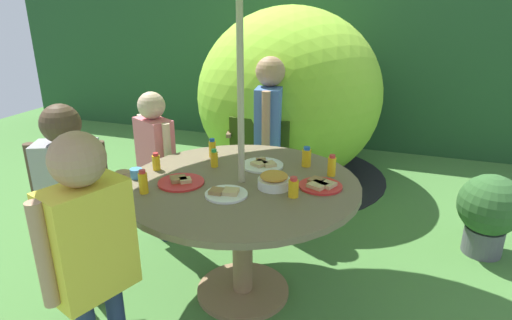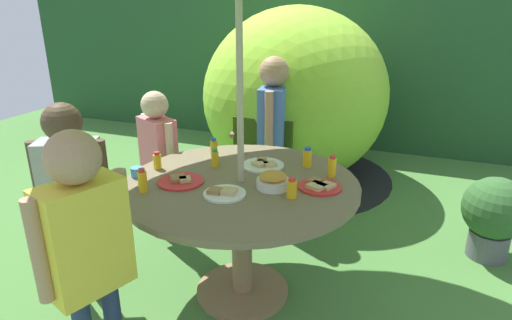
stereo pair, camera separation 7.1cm
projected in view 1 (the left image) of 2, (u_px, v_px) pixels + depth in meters
The scene contains 23 objects.
ground_plane at pixel (243, 293), 2.67m from camera, with size 10.00×10.00×0.02m, color #477A38.
hedge_backdrop at pixel (340, 65), 5.35m from camera, with size 9.00×0.70×1.89m, color #234C28.
garden_table at pixel (242, 206), 2.46m from camera, with size 1.32×1.32×0.74m.
wooden_chair at pixel (259, 139), 3.72m from camera, with size 0.58×0.56×1.02m.
dome_tent at pixel (290, 96), 4.17m from camera, with size 1.98×1.98×1.66m.
potted_plant at pixel (489, 210), 2.97m from camera, with size 0.43×0.43×0.59m.
child_in_blue_shirt at pixel (270, 119), 3.33m from camera, with size 0.24×0.44×1.31m.
child_in_pink_shirt at pixel (155, 148), 3.05m from camera, with size 0.35×0.28×1.12m.
child_in_grey_shirt at pixel (70, 183), 2.31m from camera, with size 0.38×0.29×1.20m.
child_in_yellow_shirt at pixel (90, 241), 1.71m from camera, with size 0.28×0.40×1.25m.
snack_bowl at pixel (274, 180), 2.31m from camera, with size 0.18×0.18×0.09m.
plate_near_left at pixel (181, 182), 2.38m from camera, with size 0.26×0.26×0.03m.
plate_center_back at pixel (320, 185), 2.33m from camera, with size 0.24×0.24×0.03m.
plate_far_right at pixel (262, 165), 2.63m from camera, with size 0.26×0.26×0.03m.
plate_mid_left at pixel (226, 193), 2.23m from camera, with size 0.22×0.22×0.03m.
juice_bottle_near_right at pixel (307, 157), 2.61m from camera, with size 0.06×0.06×0.12m.
juice_bottle_far_left at pixel (143, 182), 2.24m from camera, with size 0.05×0.05×0.13m.
juice_bottle_center_front at pixel (332, 166), 2.47m from camera, with size 0.05×0.05×0.13m.
juice_bottle_mid_right at pixel (214, 159), 2.61m from camera, with size 0.04×0.04×0.11m.
juice_bottle_front_edge at pixel (212, 148), 2.77m from camera, with size 0.05×0.05×0.12m.
juice_bottle_back_edge at pixel (156, 162), 2.56m from camera, with size 0.05×0.05×0.11m.
juice_bottle_spot_a at pixel (293, 188), 2.20m from camera, with size 0.05×0.05×0.11m.
cup_near at pixel (136, 173), 2.45m from camera, with size 0.07×0.07×0.06m, color #4C99D8.
Camera 1 is at (0.81, -2.07, 1.69)m, focal length 30.23 mm.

